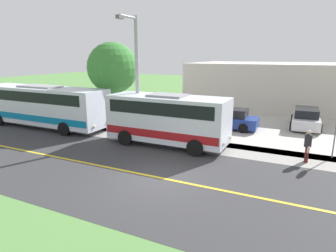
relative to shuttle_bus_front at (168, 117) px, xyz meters
The scene contains 13 objects.
ground_plane 5.12m from the shuttle_bus_front, 21.92° to the left, with size 120.00×120.00×0.00m, color #548442.
road_surface 5.12m from the shuttle_bus_front, 21.92° to the left, with size 8.00×100.00×0.01m, color #333335.
sidewalk 2.54m from the shuttle_bus_front, 111.14° to the left, with size 2.40×100.00×0.01m, color gray.
parking_lot_surface 9.39m from the shuttle_bus_front, 148.66° to the left, with size 14.00×36.00×0.01m, color #B2ADA3.
road_centre_line 5.12m from the shuttle_bus_front, 21.92° to the left, with size 0.16×100.00×0.00m, color gold.
shuttle_bus_front is the anchor object (origin of this frame).
transit_bus_rear 10.21m from the shuttle_bus_front, 90.29° to the right, with size 2.75×10.62×3.03m.
pedestrian_with_bags 7.49m from the shuttle_bus_front, 92.97° to the left, with size 0.72×0.34×1.62m.
street_light_pole 3.39m from the shuttle_bus_front, 99.07° to the right, with size 1.97×0.24×7.39m.
parked_car_near 5.92m from the shuttle_bus_front, 158.58° to the left, with size 2.10×4.44×1.45m.
parked_car_far 10.86m from the shuttle_bus_front, 137.99° to the left, with size 4.45×2.11×1.45m.
tree_curbside 7.03m from the shuttle_bus_front, 116.30° to the right, with size 3.70×3.70×6.09m.
commercial_building 18.39m from the shuttle_bus_front, 156.83° to the left, with size 10.00×22.70×4.36m, color beige.
Camera 1 is at (10.35, 5.38, 5.17)m, focal length 31.14 mm.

